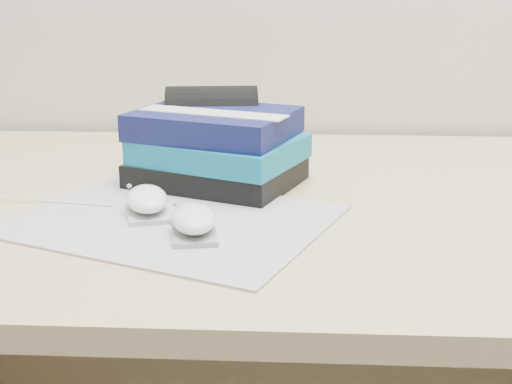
# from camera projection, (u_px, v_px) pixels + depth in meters

# --- Properties ---
(desk) EXTENTS (1.60, 0.80, 0.73)m
(desk) POSITION_uv_depth(u_px,v_px,m) (333.00, 326.00, 1.13)
(desk) COLOR tan
(desk) RESTS_ON ground
(mousepad) EXTENTS (0.46, 0.42, 0.00)m
(mousepad) POSITION_uv_depth(u_px,v_px,m) (171.00, 220.00, 0.90)
(mousepad) COLOR gray
(mousepad) RESTS_ON desk
(mouse_rear) EXTENTS (0.08, 0.10, 0.04)m
(mouse_rear) POSITION_uv_depth(u_px,v_px,m) (147.00, 201.00, 0.91)
(mouse_rear) COLOR #AEAEB1
(mouse_rear) RESTS_ON mousepad
(mouse_front) EXTENTS (0.07, 0.10, 0.04)m
(mouse_front) POSITION_uv_depth(u_px,v_px,m) (194.00, 220.00, 0.84)
(mouse_front) COLOR #949496
(mouse_front) RESTS_ON mousepad
(usb_cable) EXTENTS (0.19, 0.03, 0.00)m
(usb_cable) POSITION_uv_depth(u_px,v_px,m) (48.00, 201.00, 0.96)
(usb_cable) COLOR white
(usb_cable) RESTS_ON mousepad
(book_stack) EXTENTS (0.28, 0.25, 0.11)m
(book_stack) POSITION_uv_depth(u_px,v_px,m) (217.00, 148.00, 1.04)
(book_stack) COLOR black
(book_stack) RESTS_ON desk
(pouch) EXTENTS (0.15, 0.11, 0.13)m
(pouch) POSITION_uv_depth(u_px,v_px,m) (212.00, 130.00, 1.11)
(pouch) COLOR black
(pouch) RESTS_ON desk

